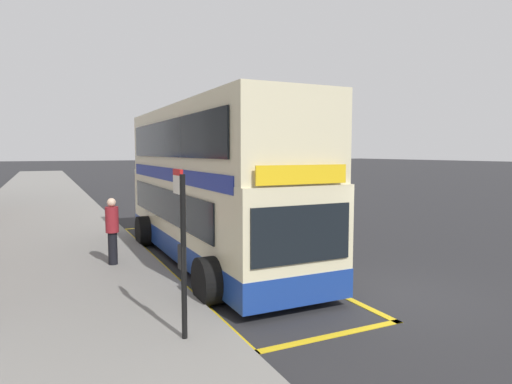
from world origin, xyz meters
TOP-DOWN VIEW (x-y plane):
  - ground_plane at (0.00, 32.00)m, footprint 260.00×260.00m
  - pavement_near at (-7.00, 32.00)m, footprint 6.00×76.00m
  - double_decker_bus at (-2.46, 4.65)m, footprint 3.16×10.08m
  - bus_bay_markings at (-2.46, 4.80)m, footprint 3.09×12.47m
  - bus_stop_sign at (-4.82, -0.58)m, footprint 0.09×0.51m
  - parked_car_maroon_behind at (4.65, 40.28)m, footprint 2.09×4.20m
  - parked_car_silver_kerbside at (4.54, 35.06)m, footprint 2.09×4.20m
  - pedestrian_waiting_near_sign at (-5.18, 4.76)m, footprint 0.34×0.34m

SIDE VIEW (x-z plane):
  - ground_plane at x=0.00m, z-range 0.00..0.00m
  - bus_bay_markings at x=-2.46m, z-range 0.00..0.01m
  - pavement_near at x=-7.00m, z-range 0.00..0.14m
  - parked_car_maroon_behind at x=4.65m, z-range -0.01..1.61m
  - parked_car_silver_kerbside at x=4.54m, z-range -0.01..1.61m
  - pedestrian_waiting_near_sign at x=-5.18m, z-range 0.22..2.01m
  - bus_stop_sign at x=-4.82m, z-range 0.38..3.10m
  - double_decker_bus at x=-2.46m, z-range -0.14..4.26m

